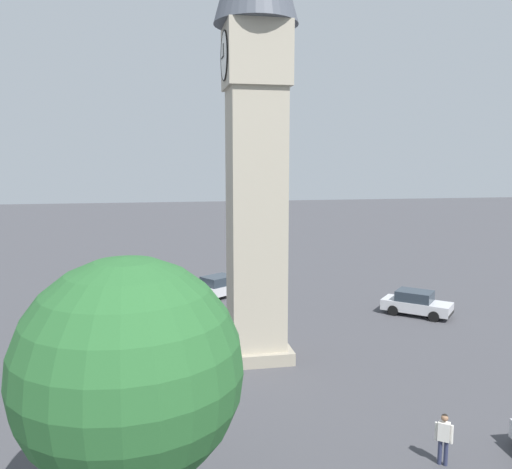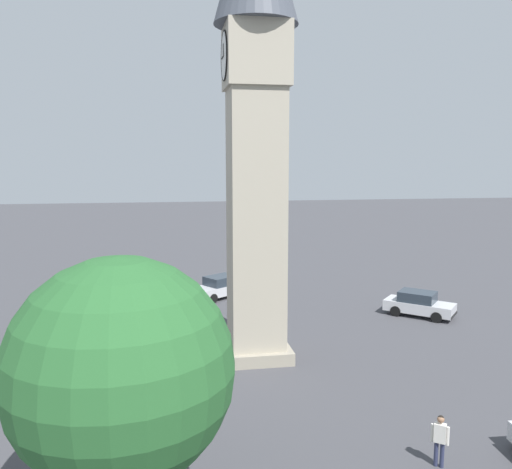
# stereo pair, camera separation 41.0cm
# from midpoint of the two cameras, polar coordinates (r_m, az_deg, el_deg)

# --- Properties ---
(ground_plane) EXTENTS (200.00, 200.00, 0.00)m
(ground_plane) POSITION_cam_midpoint_polar(r_m,az_deg,el_deg) (26.26, 0.46, -13.18)
(ground_plane) COLOR #424247
(clock_tower) EXTENTS (3.85, 3.85, 22.53)m
(clock_tower) POSITION_cam_midpoint_polar(r_m,az_deg,el_deg) (24.76, 0.50, 16.64)
(clock_tower) COLOR gray
(clock_tower) RESTS_ON ground
(car_blue_kerb) EXTENTS (4.01, 4.20, 1.53)m
(car_blue_kerb) POSITION_cam_midpoint_polar(r_m,az_deg,el_deg) (34.01, 17.75, -7.26)
(car_blue_kerb) COLOR silver
(car_blue_kerb) RESTS_ON ground
(car_silver_kerb) EXTENTS (2.50, 4.39, 1.53)m
(car_silver_kerb) POSITION_cam_midpoint_polar(r_m,az_deg,el_deg) (28.23, -16.45, -10.34)
(car_silver_kerb) COLOR white
(car_silver_kerb) RESTS_ON ground
(car_white_side) EXTENTS (3.72, 4.36, 1.53)m
(car_white_side) POSITION_cam_midpoint_polar(r_m,az_deg,el_deg) (36.74, -3.67, -5.75)
(car_white_side) COLOR silver
(car_white_side) RESTS_ON ground
(pedestrian) EXTENTS (0.39, 0.47, 1.69)m
(pedestrian) POSITION_cam_midpoint_polar(r_m,az_deg,el_deg) (18.35, 20.15, -20.04)
(pedestrian) COLOR #2D3351
(pedestrian) RESTS_ON ground
(tree) EXTENTS (5.63, 5.63, 7.26)m
(tree) POSITION_cam_midpoint_polar(r_m,az_deg,el_deg) (13.52, -13.69, -14.18)
(tree) COLOR brown
(tree) RESTS_ON ground
(lamp_post) EXTENTS (0.36, 0.36, 5.47)m
(lamp_post) POSITION_cam_midpoint_polar(r_m,az_deg,el_deg) (32.38, 1.34, -2.45)
(lamp_post) COLOR black
(lamp_post) RESTS_ON ground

